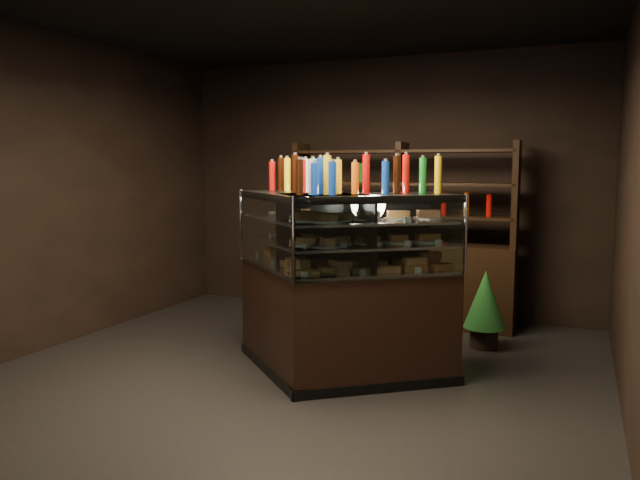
% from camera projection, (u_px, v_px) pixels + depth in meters
% --- Properties ---
extents(ground, '(5.00, 5.00, 0.00)m').
position_uv_depth(ground, '(295.00, 373.00, 5.28)').
color(ground, black).
rests_on(ground, ground).
extents(room_shell, '(5.02, 5.02, 3.01)m').
position_uv_depth(room_shell, '(294.00, 141.00, 5.05)').
color(room_shell, black).
rests_on(room_shell, ground).
extents(display_case, '(2.11, 1.48, 1.53)m').
position_uv_depth(display_case, '(334.00, 315.00, 5.19)').
color(display_case, black).
rests_on(display_case, ground).
extents(food_display, '(1.69, 1.00, 0.47)m').
position_uv_depth(food_display, '(334.00, 237.00, 5.11)').
color(food_display, '#D7924D').
rests_on(food_display, display_case).
extents(bottles_top, '(1.51, 0.86, 0.30)m').
position_uv_depth(bottles_top, '(335.00, 176.00, 5.06)').
color(bottles_top, black).
rests_on(bottles_top, display_case).
extents(potted_conifer, '(0.40, 0.40, 0.85)m').
position_uv_depth(potted_conifer, '(485.00, 298.00, 5.95)').
color(potted_conifer, black).
rests_on(potted_conifer, ground).
extents(back_shelving, '(2.47, 0.46, 2.00)m').
position_uv_depth(back_shelving, '(401.00, 268.00, 6.95)').
color(back_shelving, black).
rests_on(back_shelving, ground).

